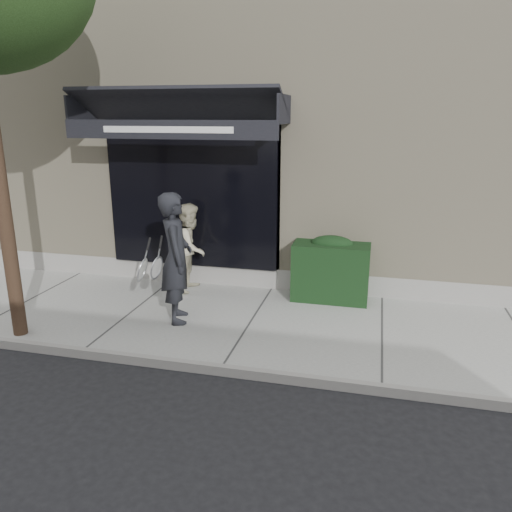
# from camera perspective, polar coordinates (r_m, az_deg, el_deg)

# --- Properties ---
(ground) EXTENTS (80.00, 80.00, 0.00)m
(ground) POSITION_cam_1_polar(r_m,az_deg,el_deg) (7.98, -0.48, -8.09)
(ground) COLOR black
(ground) RESTS_ON ground
(sidewalk) EXTENTS (20.00, 3.00, 0.12)m
(sidewalk) POSITION_cam_1_polar(r_m,az_deg,el_deg) (7.95, -0.48, -7.70)
(sidewalk) COLOR gray
(sidewalk) RESTS_ON ground
(curb) EXTENTS (20.00, 0.10, 0.14)m
(curb) POSITION_cam_1_polar(r_m,az_deg,el_deg) (6.61, -3.87, -12.84)
(curb) COLOR gray
(curb) RESTS_ON ground
(building_facade) EXTENTS (14.30, 8.04, 5.64)m
(building_facade) POSITION_cam_1_polar(r_m,az_deg,el_deg) (12.16, 5.35, 13.45)
(building_facade) COLOR #C2B594
(building_facade) RESTS_ON ground
(hedge) EXTENTS (1.30, 0.70, 1.14)m
(hedge) POSITION_cam_1_polar(r_m,az_deg,el_deg) (8.73, 8.56, -1.50)
(hedge) COLOR black
(hedge) RESTS_ON sidewalk
(pedestrian_front) EXTENTS (0.85, 0.95, 2.02)m
(pedestrian_front) POSITION_cam_1_polar(r_m,az_deg,el_deg) (7.70, -9.14, -0.24)
(pedestrian_front) COLOR black
(pedestrian_front) RESTS_ON sidewalk
(pedestrian_back) EXTENTS (0.69, 0.83, 1.60)m
(pedestrian_back) POSITION_cam_1_polar(r_m,az_deg,el_deg) (9.12, -7.43, 1.01)
(pedestrian_back) COLOR beige
(pedestrian_back) RESTS_ON sidewalk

